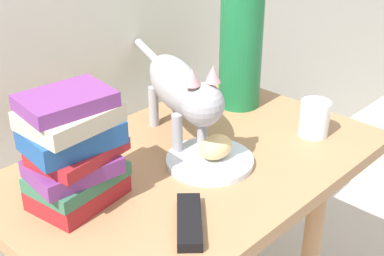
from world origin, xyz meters
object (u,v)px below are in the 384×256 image
at_px(cat, 181,89).
at_px(side_table, 192,191).
at_px(bread_roll, 216,147).
at_px(plate, 210,161).
at_px(book_stack, 74,151).
at_px(tv_remote, 189,221).
at_px(green_vase, 241,45).
at_px(candle_jar, 314,120).

bearing_deg(cat, side_table, -120.12).
bearing_deg(bread_roll, plate, 147.57).
xyz_separation_m(book_stack, tv_remote, (0.09, -0.21, -0.10)).
xyz_separation_m(bread_roll, book_stack, (-0.29, 0.10, 0.07)).
bearing_deg(green_vase, candle_jar, -92.91).
bearing_deg(candle_jar, bread_roll, 162.40).
bearing_deg(plate, cat, 76.42).
bearing_deg(candle_jar, side_table, 156.41).
height_order(cat, tv_remote, cat).
height_order(cat, book_stack, same).
distance_m(side_table, plate, 0.10).
bearing_deg(tv_remote, cat, 2.26).
relative_size(plate, tv_remote, 1.26).
xyz_separation_m(bread_roll, candle_jar, (0.26, -0.08, -0.00)).
relative_size(plate, candle_jar, 2.22).
relative_size(plate, book_stack, 0.83).
relative_size(book_stack, candle_jar, 2.68).
bearing_deg(cat, bread_roll, -97.78).
bearing_deg(book_stack, bread_roll, -18.20).
bearing_deg(side_table, green_vase, 20.56).
xyz_separation_m(candle_jar, tv_remote, (-0.46, -0.03, -0.03)).
height_order(bread_roll, book_stack, book_stack).
height_order(side_table, bread_roll, bread_roll).
relative_size(green_vase, candle_jar, 3.83).
bearing_deg(candle_jar, green_vase, 87.09).
height_order(plate, tv_remote, tv_remote).
bearing_deg(cat, green_vase, 7.82).
bearing_deg(side_table, bread_roll, -56.77).
xyz_separation_m(plate, candle_jar, (0.27, -0.09, 0.03)).
bearing_deg(green_vase, book_stack, -173.92).
bearing_deg(tv_remote, side_table, -2.67).
xyz_separation_m(side_table, tv_remote, (-0.17, -0.15, 0.09)).
xyz_separation_m(green_vase, tv_remote, (-0.47, -0.27, -0.15)).
distance_m(book_stack, green_vase, 0.56).
distance_m(plate, cat, 0.17).
height_order(side_table, plate, plate).
height_order(bread_roll, green_vase, green_vase).
distance_m(plate, candle_jar, 0.28).
bearing_deg(cat, plate, -103.58).
distance_m(cat, green_vase, 0.26).
distance_m(candle_jar, tv_remote, 0.46).
bearing_deg(book_stack, tv_remote, -66.14).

